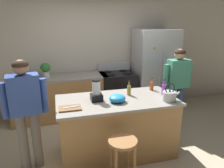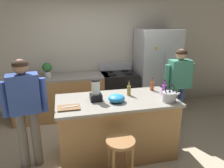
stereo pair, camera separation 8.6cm
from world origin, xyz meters
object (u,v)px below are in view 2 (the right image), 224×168
at_px(person_by_sink_right, 179,82).
at_px(bottle_vinegar, 129,90).
at_px(blender_appliance, 96,92).
at_px(tea_kettle, 169,96).
at_px(bar_stool, 121,151).
at_px(stove_range, 119,92).
at_px(bottle_soda, 164,90).
at_px(potted_plant, 47,69).
at_px(mixing_bowl, 117,98).
at_px(refrigerator, 156,71).
at_px(person_by_island_left, 25,105).
at_px(kitchen_island, 116,127).
at_px(bottle_cooking_sauce, 152,86).
at_px(cutting_board, 69,108).
at_px(chef_knife, 70,107).

distance_m(person_by_sink_right, bottle_vinegar, 1.21).
height_order(blender_appliance, tea_kettle, blender_appliance).
xyz_separation_m(blender_appliance, tea_kettle, (1.04, -0.28, -0.06)).
relative_size(bar_stool, bottle_vinegar, 2.87).
bearing_deg(tea_kettle, blender_appliance, 164.77).
relative_size(stove_range, bottle_soda, 4.33).
relative_size(potted_plant, mixing_bowl, 1.23).
height_order(refrigerator, bottle_soda, refrigerator).
xyz_separation_m(refrigerator, person_by_sink_right, (0.03, -0.93, 0.01)).
xyz_separation_m(person_by_island_left, tea_kettle, (2.01, -0.24, 0.04)).
distance_m(kitchen_island, potted_plant, 1.99).
height_order(person_by_sink_right, potted_plant, person_by_sink_right).
bearing_deg(potted_plant, person_by_island_left, -98.05).
xyz_separation_m(bar_stool, blender_appliance, (-0.18, 0.74, 0.54)).
bearing_deg(bottle_soda, bottle_cooking_sauce, 107.50).
bearing_deg(blender_appliance, potted_plant, 116.46).
distance_m(potted_plant, cutting_board, 1.77).
xyz_separation_m(person_by_sink_right, potted_plant, (-2.43, 0.98, 0.16)).
distance_m(refrigerator, person_by_island_left, 3.02).
xyz_separation_m(person_by_island_left, bottle_soda, (2.06, 0.01, 0.05)).
bearing_deg(refrigerator, person_by_island_left, -150.01).
bearing_deg(person_by_sink_right, blender_appliance, -162.09).
relative_size(bottle_vinegar, mixing_bowl, 0.96).
height_order(bottle_cooking_sauce, tea_kettle, tea_kettle).
relative_size(potted_plant, bottle_soda, 1.17).
bearing_deg(bar_stool, mixing_bowl, 80.22).
bearing_deg(stove_range, kitchen_island, -106.36).
relative_size(bar_stool, potted_plant, 2.26).
distance_m(potted_plant, mixing_bowl, 1.95).
xyz_separation_m(refrigerator, bottle_vinegar, (-1.10, -1.37, 0.08)).
xyz_separation_m(stove_range, person_by_island_left, (-1.74, -1.53, 0.49)).
bearing_deg(chef_knife, bottle_vinegar, 10.57).
distance_m(stove_range, mixing_bowl, 1.76).
xyz_separation_m(stove_range, mixing_bowl, (-0.47, -1.62, 0.51)).
relative_size(bottle_cooking_sauce, mixing_bowl, 0.88).
distance_m(stove_range, cutting_board, 2.11).
distance_m(mixing_bowl, chef_knife, 0.67).
xyz_separation_m(person_by_island_left, potted_plant, (0.22, 1.56, 0.13)).
bearing_deg(bottle_vinegar, stove_range, 81.22).
xyz_separation_m(blender_appliance, bottle_soda, (1.08, -0.03, -0.04)).
bearing_deg(chef_knife, kitchen_island, 6.49).
height_order(blender_appliance, bottle_vinegar, blender_appliance).
distance_m(person_by_island_left, bottle_cooking_sauce, 1.99).
height_order(stove_range, cutting_board, stove_range).
distance_m(bottle_cooking_sauce, chef_knife, 1.45).
bearing_deg(person_by_sink_right, refrigerator, 91.93).
relative_size(bar_stool, blender_appliance, 2.08).
height_order(bar_stool, bottle_cooking_sauce, bottle_cooking_sauce).
height_order(mixing_bowl, cutting_board, mixing_bowl).
relative_size(kitchen_island, tea_kettle, 6.53).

